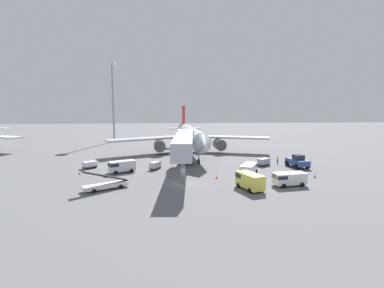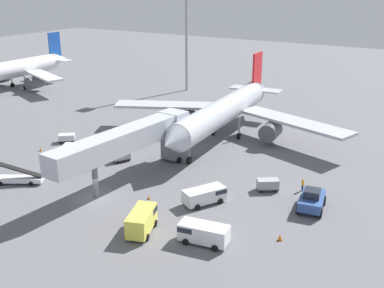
{
  "view_description": "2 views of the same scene",
  "coord_description": "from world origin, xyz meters",
  "px_view_note": "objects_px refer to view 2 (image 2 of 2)",
  "views": [
    {
      "loc": [
        -1.8,
        -44.35,
        12.43
      ],
      "look_at": [
        2.59,
        17.84,
        3.93
      ],
      "focal_mm": 27.12,
      "sensor_mm": 36.0,
      "label": 1
    },
    {
      "loc": [
        36.5,
        -37.5,
        25.09
      ],
      "look_at": [
        2.66,
        17.98,
        1.94
      ],
      "focal_mm": 43.65,
      "sensor_mm": 36.0,
      "label": 2
    }
  ],
  "objects_px": {
    "safety_cone_alpha": "(41,149)",
    "safety_cone_bravo": "(280,237)",
    "baggage_cart_near_left": "(121,156)",
    "baggage_cart_rear_right": "(67,138)",
    "airplane_background": "(15,70)",
    "apron_light_mast": "(186,11)",
    "service_van_near_right": "(202,232)",
    "service_van_rear_left": "(79,150)",
    "ground_crew_worker_foreground": "(303,184)",
    "belt_loader_truck": "(18,178)",
    "baggage_cart_near_center": "(268,184)",
    "jet_bridge": "(131,140)",
    "safety_cone_charlie": "(149,197)",
    "airplane_at_gate": "(225,111)",
    "service_van_far_right": "(205,195)",
    "service_van_far_left": "(142,220)",
    "pushback_tug": "(312,200)"
  },
  "relations": [
    {
      "from": "service_van_near_right",
      "to": "ground_crew_worker_foreground",
      "type": "distance_m",
      "value": 17.64
    },
    {
      "from": "service_van_rear_left",
      "to": "baggage_cart_near_center",
      "type": "relative_size",
      "value": 1.72
    },
    {
      "from": "service_van_rear_left",
      "to": "safety_cone_bravo",
      "type": "bearing_deg",
      "value": -10.52
    },
    {
      "from": "jet_bridge",
      "to": "safety_cone_charlie",
      "type": "height_order",
      "value": "jet_bridge"
    },
    {
      "from": "baggage_cart_near_center",
      "to": "safety_cone_alpha",
      "type": "bearing_deg",
      "value": -172.03
    },
    {
      "from": "pushback_tug",
      "to": "safety_cone_bravo",
      "type": "bearing_deg",
      "value": -93.84
    },
    {
      "from": "airplane_at_gate",
      "to": "baggage_cart_near_center",
      "type": "xyz_separation_m",
      "value": [
        14.08,
        -15.46,
        -3.78
      ]
    },
    {
      "from": "service_van_far_right",
      "to": "apron_light_mast",
      "type": "relative_size",
      "value": 0.21
    },
    {
      "from": "baggage_cart_near_left",
      "to": "service_van_far_left",
      "type": "bearing_deg",
      "value": -44.41
    },
    {
      "from": "service_van_rear_left",
      "to": "airplane_background",
      "type": "xyz_separation_m",
      "value": [
        -45.56,
        25.99,
        3.36
      ]
    },
    {
      "from": "baggage_cart_near_left",
      "to": "baggage_cart_rear_right",
      "type": "height_order",
      "value": "baggage_cart_near_left"
    },
    {
      "from": "ground_crew_worker_foreground",
      "to": "service_van_far_left",
      "type": "bearing_deg",
      "value": -121.11
    },
    {
      "from": "service_van_near_right",
      "to": "ground_crew_worker_foreground",
      "type": "xyz_separation_m",
      "value": [
        4.57,
        17.03,
        -0.3
      ]
    },
    {
      "from": "pushback_tug",
      "to": "service_van_near_right",
      "type": "relative_size",
      "value": 1.02
    },
    {
      "from": "service_van_rear_left",
      "to": "safety_cone_charlie",
      "type": "bearing_deg",
      "value": -18.51
    },
    {
      "from": "baggage_cart_near_left",
      "to": "baggage_cart_rear_right",
      "type": "distance_m",
      "value": 13.11
    },
    {
      "from": "baggage_cart_rear_right",
      "to": "airplane_at_gate",
      "type": "bearing_deg",
      "value": 36.26
    },
    {
      "from": "belt_loader_truck",
      "to": "baggage_cart_near_center",
      "type": "relative_size",
      "value": 2.2
    },
    {
      "from": "service_van_near_right",
      "to": "baggage_cart_rear_right",
      "type": "bearing_deg",
      "value": 156.34
    },
    {
      "from": "safety_cone_alpha",
      "to": "safety_cone_bravo",
      "type": "distance_m",
      "value": 41.38
    },
    {
      "from": "service_van_near_right",
      "to": "airplane_background",
      "type": "distance_m",
      "value": 81.6
    },
    {
      "from": "jet_bridge",
      "to": "safety_cone_bravo",
      "type": "xyz_separation_m",
      "value": [
        22.21,
        -4.28,
        -5.18
      ]
    },
    {
      "from": "service_van_rear_left",
      "to": "ground_crew_worker_foreground",
      "type": "relative_size",
      "value": 3.11
    },
    {
      "from": "service_van_far_left",
      "to": "service_van_rear_left",
      "type": "xyz_separation_m",
      "value": [
        -20.7,
        12.07,
        -0.12
      ]
    },
    {
      "from": "airplane_at_gate",
      "to": "service_van_far_left",
      "type": "xyz_separation_m",
      "value": [
        6.73,
        -31.59,
        -3.25
      ]
    },
    {
      "from": "pushback_tug",
      "to": "safety_cone_alpha",
      "type": "relative_size",
      "value": 8.92
    },
    {
      "from": "jet_bridge",
      "to": "belt_loader_truck",
      "type": "height_order",
      "value": "jet_bridge"
    },
    {
      "from": "jet_bridge",
      "to": "belt_loader_truck",
      "type": "bearing_deg",
      "value": -143.88
    },
    {
      "from": "belt_loader_truck",
      "to": "baggage_cart_near_center",
      "type": "xyz_separation_m",
      "value": [
        28.5,
        14.78,
        0.07
      ]
    },
    {
      "from": "ground_crew_worker_foreground",
      "to": "baggage_cart_near_center",
      "type": "bearing_deg",
      "value": -149.02
    },
    {
      "from": "airplane_at_gate",
      "to": "pushback_tug",
      "type": "relative_size",
      "value": 7.81
    },
    {
      "from": "ground_crew_worker_foreground",
      "to": "safety_cone_alpha",
      "type": "height_order",
      "value": "ground_crew_worker_foreground"
    },
    {
      "from": "baggage_cart_rear_right",
      "to": "baggage_cart_near_center",
      "type": "bearing_deg",
      "value": -0.26
    },
    {
      "from": "service_van_far_left",
      "to": "baggage_cart_rear_right",
      "type": "height_order",
      "value": "service_van_far_left"
    },
    {
      "from": "service_van_far_right",
      "to": "safety_cone_alpha",
      "type": "xyz_separation_m",
      "value": [
        -30.41,
        2.06,
        -0.79
      ]
    },
    {
      "from": "belt_loader_truck",
      "to": "ground_crew_worker_foreground",
      "type": "height_order",
      "value": "belt_loader_truck"
    },
    {
      "from": "service_van_rear_left",
      "to": "airplane_at_gate",
      "type": "bearing_deg",
      "value": 54.41
    },
    {
      "from": "airplane_at_gate",
      "to": "baggage_cart_rear_right",
      "type": "distance_m",
      "value": 26.15
    },
    {
      "from": "baggage_cart_near_center",
      "to": "jet_bridge",
      "type": "bearing_deg",
      "value": -159.92
    },
    {
      "from": "pushback_tug",
      "to": "airplane_background",
      "type": "bearing_deg",
      "value": 163.31
    },
    {
      "from": "apron_light_mast",
      "to": "pushback_tug",
      "type": "bearing_deg",
      "value": -44.72
    },
    {
      "from": "airplane_background",
      "to": "apron_light_mast",
      "type": "relative_size",
      "value": 1.28
    },
    {
      "from": "airplane_at_gate",
      "to": "baggage_cart_near_center",
      "type": "relative_size",
      "value": 14.2
    },
    {
      "from": "jet_bridge",
      "to": "belt_loader_truck",
      "type": "distance_m",
      "value": 15.56
    },
    {
      "from": "pushback_tug",
      "to": "airplane_background",
      "type": "xyz_separation_m",
      "value": [
        -79.84,
        23.93,
        3.4
      ]
    },
    {
      "from": "airplane_at_gate",
      "to": "service_van_rear_left",
      "type": "distance_m",
      "value": 24.24
    },
    {
      "from": "ground_crew_worker_foreground",
      "to": "service_van_far_right",
      "type": "bearing_deg",
      "value": -133.21
    },
    {
      "from": "service_van_near_right",
      "to": "airplane_at_gate",
      "type": "bearing_deg",
      "value": 113.67
    },
    {
      "from": "pushback_tug",
      "to": "apron_light_mast",
      "type": "xyz_separation_m",
      "value": [
        -44.36,
        43.94,
        16.99
      ]
    },
    {
      "from": "airplane_at_gate",
      "to": "service_van_rear_left",
      "type": "relative_size",
      "value": 8.27
    }
  ]
}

